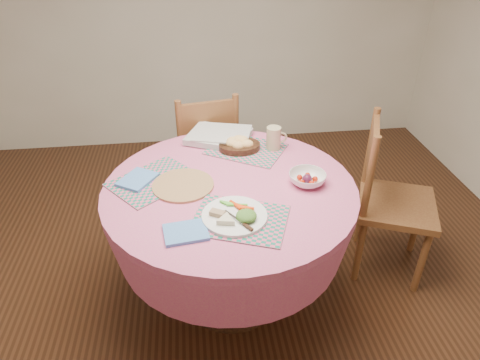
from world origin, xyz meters
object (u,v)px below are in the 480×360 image
object	(u,v)px
chair_back	(205,153)
wicker_trivet	(183,185)
dining_table	(230,218)
latte_mug	(274,138)
fruit_bowl	(307,179)
dinner_plate	(236,215)
bread_bowl	(239,144)
chair_right	(389,197)

from	to	relation	value
chair_back	wicker_trivet	bearing A→B (deg)	70.25
chair_back	dining_table	bearing A→B (deg)	86.22
dining_table	latte_mug	world-z (taller)	latte_mug
dining_table	fruit_bowl	distance (m)	0.44
dinner_plate	fruit_bowl	bearing A→B (deg)	32.33
dining_table	bread_bowl	distance (m)	0.44
wicker_trivet	latte_mug	xyz separation A→B (m)	(0.51, 0.32, 0.06)
wicker_trivet	dinner_plate	world-z (taller)	dinner_plate
dinner_plate	bread_bowl	xyz separation A→B (m)	(0.09, 0.62, 0.02)
dinner_plate	fruit_bowl	distance (m)	0.45
dinner_plate	bread_bowl	distance (m)	0.63
dining_table	wicker_trivet	size ratio (longest dim) A/B	4.13
dining_table	fruit_bowl	bearing A→B (deg)	-3.70
wicker_trivet	latte_mug	size ratio (longest dim) A/B	2.36
dining_table	bread_bowl	size ratio (longest dim) A/B	5.39
dining_table	bread_bowl	bearing A→B (deg)	76.02
chair_right	dinner_plate	distance (m)	1.05
chair_right	latte_mug	distance (m)	0.74
latte_mug	bread_bowl	bearing A→B (deg)	176.25
latte_mug	fruit_bowl	world-z (taller)	latte_mug
chair_right	dinner_plate	world-z (taller)	chair_right
dining_table	latte_mug	xyz separation A→B (m)	(0.28, 0.34, 0.26)
bread_bowl	chair_right	bearing A→B (deg)	-13.50
wicker_trivet	bread_bowl	size ratio (longest dim) A/B	1.30
chair_back	fruit_bowl	bearing A→B (deg)	108.98
bread_bowl	latte_mug	size ratio (longest dim) A/B	1.81
dining_table	chair_right	xyz separation A→B (m)	(0.93, 0.16, -0.06)
wicker_trivet	bread_bowl	world-z (taller)	bread_bowl
dinner_plate	latte_mug	size ratio (longest dim) A/B	2.25
dining_table	wicker_trivet	xyz separation A→B (m)	(-0.23, 0.03, 0.20)
wicker_trivet	fruit_bowl	xyz separation A→B (m)	(0.60, -0.05, 0.02)
bread_bowl	fruit_bowl	distance (m)	0.48
bread_bowl	latte_mug	xyz separation A→B (m)	(0.19, -0.01, 0.03)
dining_table	chair_right	world-z (taller)	chair_right
dinner_plate	bread_bowl	bearing A→B (deg)	81.90
chair_back	bread_bowl	bearing A→B (deg)	100.91
dining_table	bread_bowl	world-z (taller)	bread_bowl
wicker_trivet	dinner_plate	bearing A→B (deg)	-51.83
wicker_trivet	fruit_bowl	bearing A→B (deg)	-4.71
chair_right	chair_back	size ratio (longest dim) A/B	1.02
dining_table	dinner_plate	distance (m)	0.34
wicker_trivet	fruit_bowl	world-z (taller)	fruit_bowl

